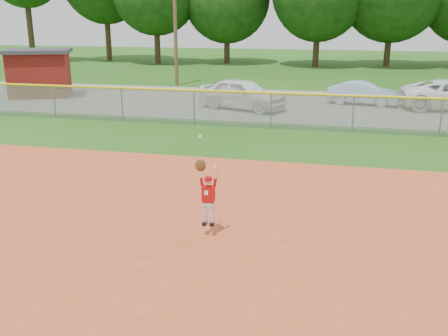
{
  "coord_description": "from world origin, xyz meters",
  "views": [
    {
      "loc": [
        2.62,
        -10.49,
        4.61
      ],
      "look_at": [
        0.12,
        0.6,
        1.1
      ],
      "focal_mm": 40.0,
      "sensor_mm": 36.0,
      "label": 1
    }
  ],
  "objects_px": {
    "car_white_a": "(243,94)",
    "ballplayer": "(207,193)",
    "utility_shed": "(39,73)",
    "car_blue": "(363,93)"
  },
  "relations": [
    {
      "from": "utility_shed",
      "to": "ballplayer",
      "type": "bearing_deg",
      "value": -49.03
    },
    {
      "from": "car_blue",
      "to": "utility_shed",
      "type": "distance_m",
      "value": 18.22
    },
    {
      "from": "car_white_a",
      "to": "ballplayer",
      "type": "relative_size",
      "value": 2.28
    },
    {
      "from": "ballplayer",
      "to": "utility_shed",
      "type": "bearing_deg",
      "value": 130.97
    },
    {
      "from": "utility_shed",
      "to": "ballplayer",
      "type": "xyz_separation_m",
      "value": [
        14.26,
        -16.42,
        -0.38
      ]
    },
    {
      "from": "car_blue",
      "to": "ballplayer",
      "type": "distance_m",
      "value": 18.1
    },
    {
      "from": "car_white_a",
      "to": "ballplayer",
      "type": "bearing_deg",
      "value": -152.25
    },
    {
      "from": "car_white_a",
      "to": "utility_shed",
      "type": "distance_m",
      "value": 12.31
    },
    {
      "from": "car_white_a",
      "to": "ballplayer",
      "type": "xyz_separation_m",
      "value": [
        2.05,
        -14.94,
        0.21
      ]
    },
    {
      "from": "car_white_a",
      "to": "ballplayer",
      "type": "distance_m",
      "value": 15.08
    }
  ]
}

